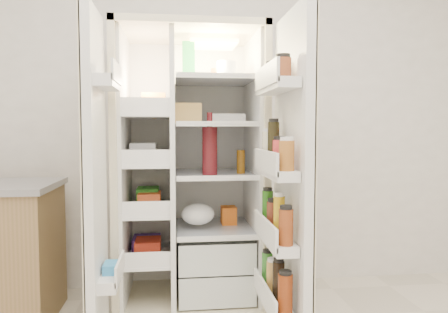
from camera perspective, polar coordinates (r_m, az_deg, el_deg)
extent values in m
cube|color=white|center=(3.16, -2.13, 6.98)|extent=(4.00, 0.02, 2.70)
cube|color=beige|center=(3.09, -4.84, -1.30)|extent=(0.92, 0.04, 1.80)
cube|color=beige|center=(2.78, -13.71, -1.95)|extent=(0.04, 0.70, 1.80)
cube|color=beige|center=(2.81, 4.39, -1.79)|extent=(0.04, 0.70, 1.80)
cube|color=beige|center=(2.82, -4.70, 16.23)|extent=(0.92, 0.70, 0.04)
cube|color=beige|center=(2.97, -4.51, -18.63)|extent=(0.92, 0.70, 0.08)
cube|color=white|center=(3.06, -4.82, -0.97)|extent=(0.84, 0.02, 1.68)
cube|color=white|center=(2.78, -13.10, -1.53)|extent=(0.02, 0.62, 1.68)
cube|color=white|center=(2.81, 3.79, -1.39)|extent=(0.02, 0.62, 1.68)
cube|color=white|center=(2.76, -6.89, -1.49)|extent=(0.03, 0.62, 1.68)
cube|color=silver|center=(2.91, -1.34, -16.05)|extent=(0.47, 0.52, 0.19)
cube|color=silver|center=(2.85, -1.34, -12.26)|extent=(0.47, 0.52, 0.19)
cube|color=#FFD18C|center=(2.86, -1.52, 14.81)|extent=(0.30, 0.30, 0.02)
cube|color=white|center=(2.87, -9.98, -12.92)|extent=(0.28, 0.58, 0.02)
cube|color=white|center=(2.80, -10.05, -7.03)|extent=(0.28, 0.58, 0.02)
cube|color=white|center=(2.76, -10.12, -0.90)|extent=(0.28, 0.58, 0.02)
cube|color=white|center=(2.75, -10.19, 5.34)|extent=(0.28, 0.58, 0.02)
cube|color=silver|center=(2.83, -1.39, -9.53)|extent=(0.49, 0.58, 0.01)
cube|color=silver|center=(2.77, -1.40, -2.27)|extent=(0.49, 0.58, 0.01)
cube|color=silver|center=(2.76, -1.41, 4.35)|extent=(0.49, 0.58, 0.02)
cube|color=silver|center=(2.78, -1.42, 10.14)|extent=(0.49, 0.58, 0.02)
cube|color=red|center=(2.85, -9.99, -11.77)|extent=(0.16, 0.20, 0.10)
cube|color=#2F8B26|center=(2.79, -10.06, -5.61)|extent=(0.14, 0.18, 0.12)
cube|color=silver|center=(2.76, -10.13, 0.04)|extent=(0.20, 0.22, 0.07)
cube|color=orange|center=(2.76, -10.20, 7.00)|extent=(0.15, 0.16, 0.14)
cube|color=#533194|center=(2.86, -9.99, -11.86)|extent=(0.18, 0.20, 0.09)
cube|color=orange|center=(2.79, -10.06, -5.82)|extent=(0.14, 0.18, 0.10)
cube|color=white|center=(2.76, -10.13, 0.56)|extent=(0.16, 0.16, 0.12)
sphere|color=orange|center=(2.85, -3.81, -17.80)|extent=(0.07, 0.07, 0.07)
sphere|color=orange|center=(2.89, -1.98, -17.46)|extent=(0.07, 0.07, 0.07)
sphere|color=orange|center=(2.86, 0.18, -17.67)|extent=(0.07, 0.07, 0.07)
sphere|color=orange|center=(2.98, -2.95, -16.79)|extent=(0.07, 0.07, 0.07)
ellipsoid|color=#387527|center=(2.86, -1.38, -11.87)|extent=(0.26, 0.24, 0.11)
cylinder|color=#4C1015|center=(2.61, -1.93, 0.76)|extent=(0.09, 0.09, 0.29)
cylinder|color=brown|center=(2.69, 2.28, -0.71)|extent=(0.05, 0.05, 0.15)
cube|color=green|center=(2.73, -4.79, 12.77)|extent=(0.08, 0.08, 0.22)
cylinder|color=white|center=(2.74, 0.30, 11.53)|extent=(0.12, 0.12, 0.11)
cylinder|color=#AE5D28|center=(2.91, -1.08, 10.87)|extent=(0.07, 0.07, 0.09)
cube|color=silver|center=(2.75, 0.29, 5.14)|extent=(0.24, 0.10, 0.06)
cube|color=tan|center=(2.66, -5.22, 5.83)|extent=(0.20, 0.11, 0.12)
ellipsoid|color=white|center=(2.75, -3.54, -8.32)|extent=(0.21, 0.19, 0.14)
cube|color=orange|center=(2.90, 0.62, -7.89)|extent=(0.10, 0.12, 0.12)
cube|color=white|center=(2.25, -16.92, -3.31)|extent=(0.05, 0.40, 1.72)
cube|color=beige|center=(2.25, -17.55, -3.31)|extent=(0.01, 0.40, 1.72)
cube|color=white|center=(2.35, -14.94, -15.51)|extent=(0.09, 0.32, 0.06)
cube|color=white|center=(2.23, -15.37, 9.53)|extent=(0.09, 0.32, 0.06)
cube|color=#338CCC|center=(2.34, -14.95, -14.81)|extent=(0.07, 0.12, 0.10)
cube|color=white|center=(2.21, 9.15, -3.32)|extent=(0.05, 0.58, 1.72)
cube|color=beige|center=(2.21, 9.77, -3.31)|extent=(0.01, 0.58, 1.72)
cube|color=white|center=(2.35, 6.87, -19.04)|extent=(0.11, 0.50, 0.05)
cube|color=white|center=(2.24, 6.94, -11.00)|extent=(0.11, 0.50, 0.05)
cube|color=white|center=(2.18, 7.01, -2.07)|extent=(0.11, 0.50, 0.05)
cube|color=white|center=(2.18, 7.10, 9.25)|extent=(0.11, 0.50, 0.05)
cylinder|color=maroon|center=(2.13, 8.23, -17.96)|extent=(0.07, 0.07, 0.20)
cylinder|color=black|center=(2.24, 7.34, -16.53)|extent=(0.06, 0.06, 0.22)
cylinder|color=gold|center=(2.36, 6.54, -15.92)|extent=(0.06, 0.06, 0.18)
cylinder|color=#327C29|center=(2.48, 5.83, -14.83)|extent=(0.06, 0.06, 0.19)
cylinder|color=brown|center=(2.03, 8.32, -9.39)|extent=(0.07, 0.07, 0.17)
cylinder|color=gold|center=(2.15, 7.41, -8.11)|extent=(0.06, 0.06, 0.21)
cylinder|color=maroon|center=(2.28, 6.60, -8.07)|extent=(0.07, 0.07, 0.16)
cylinder|color=#266517|center=(2.40, 5.88, -6.98)|extent=(0.06, 0.06, 0.20)
cylinder|color=#9E5C22|center=(1.98, 8.41, 0.10)|extent=(0.07, 0.07, 0.14)
cylinder|color=red|center=(2.11, 7.48, 0.32)|extent=(0.07, 0.07, 0.14)
cylinder|color=black|center=(2.23, 6.67, 1.67)|extent=(0.06, 0.06, 0.23)
cylinder|color=#EBE7C1|center=(2.36, 5.93, 1.17)|extent=(0.06, 0.06, 0.18)
cylinder|color=brown|center=(2.07, 7.93, 11.62)|extent=(0.08, 0.08, 0.10)
cylinder|color=brown|center=(2.29, 6.50, 10.89)|extent=(0.08, 0.08, 0.10)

